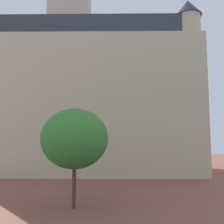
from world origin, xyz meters
TOP-DOWN VIEW (x-y plane):
  - landmark_building at (-3.19, 34.38)m, footprint 27.40×13.81m
  - tree_curb_far at (-2.07, 16.55)m, footprint 4.25×4.25m

SIDE VIEW (x-z plane):
  - tree_curb_far at x=-2.07m, z-range 1.19..7.40m
  - landmark_building at x=-3.19m, z-range -8.13..29.01m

